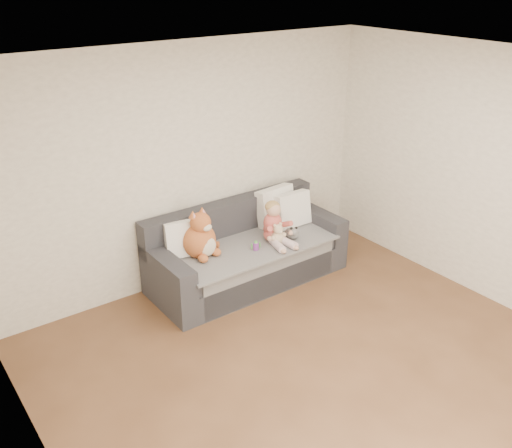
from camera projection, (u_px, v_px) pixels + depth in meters
The scene contains 10 objects.
room_shell at pixel (323, 235), 4.53m from camera, with size 5.00×5.00×5.00m.
sofa at pixel (246, 254), 6.36m from camera, with size 2.20×0.94×0.85m.
cushion_left at pixel (185, 238), 5.93m from camera, with size 0.44×0.27×0.39m.
cushion_right_back at pixel (276, 206), 6.62m from camera, with size 0.50×0.26×0.46m.
cushion_right_front at pixel (293, 209), 6.59m from camera, with size 0.43×0.20×0.41m.
toddler at pixel (275, 225), 6.20m from camera, with size 0.33×0.48×0.47m.
plush_cat at pixel (201, 238), 5.91m from camera, with size 0.44×0.42×0.55m.
teddy_bear at pixel (278, 236), 6.19m from camera, with size 0.20×0.15×0.25m.
plush_cow at pixel (292, 233), 6.31m from camera, with size 0.15×0.21×0.17m.
sippy_cup at pixel (256, 245), 6.07m from camera, with size 0.10×0.08×0.11m.
Camera 1 is at (-2.84, -2.55, 3.28)m, focal length 40.00 mm.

